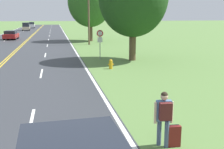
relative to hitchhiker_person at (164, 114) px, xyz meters
The scene contains 9 objects.
hitchhiker_person is the anchor object (origin of this frame).
suitcase 0.77m from the hitchhiker_person, ahead, with size 0.41×0.18×0.69m.
fire_hydrant 12.47m from the hitchhiker_person, 85.80° to the left, with size 0.42×0.26×0.70m.
traffic_sign 17.06m from the hitchhiker_person, 87.07° to the left, with size 0.60×0.10×2.57m.
utility_pole_midground 30.10m from the hitchhiker_person, 87.17° to the left, with size 1.80×0.24×7.73m.
tree_mid_treeline 35.61m from the hitchhiker_person, 86.22° to the left, with size 6.52×6.52×9.59m.
car_red_sedan_mid_far 41.80m from the hitchhiker_person, 103.65° to the left, with size 2.06×4.42×1.43m.
car_champagne_van_receding 69.21m from the hitchhiker_person, 98.35° to the left, with size 1.96×4.00×2.02m.
car_white_suv_distant 84.45m from the hitchhiker_person, 96.63° to the left, with size 1.79×4.50×1.82m.
Camera 1 is at (4.22, -2.40, 3.79)m, focal length 45.00 mm.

